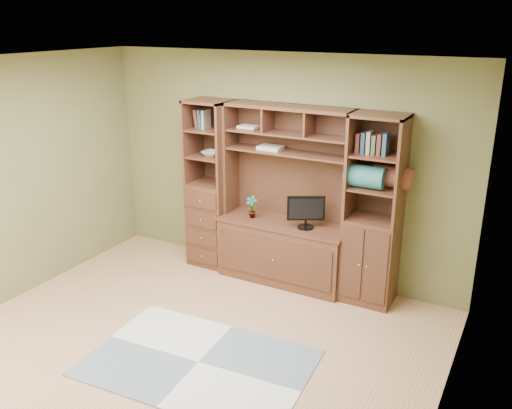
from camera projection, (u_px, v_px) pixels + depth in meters
The scene contains 11 objects.
room at pixel (177, 221), 4.64m from camera, with size 4.60×4.10×2.64m.
center_hutch at pixel (284, 198), 6.09m from camera, with size 1.54×0.53×2.05m, color #4D2A1B.
left_tower at pixel (211, 185), 6.58m from camera, with size 0.50×0.45×2.05m, color #4D2A1B.
right_tower at pixel (373, 212), 5.67m from camera, with size 0.55×0.45×2.05m, color #4D2A1B.
rug at pixel (199, 362), 4.88m from camera, with size 1.97×1.31×0.01m, color #9FA4A4.
monitor at pixel (306, 206), 5.95m from camera, with size 0.42×0.19×0.51m, color black.
orchid at pixel (252, 207), 6.29m from camera, with size 0.14×0.09×0.27m, color #994434.
magazines at pixel (271, 148), 6.09m from camera, with size 0.27×0.20×0.04m, color #B7AA9C.
bowl at pixel (212, 153), 6.44m from camera, with size 0.23×0.23×0.06m, color beige.
blanket_teal at pixel (365, 177), 5.54m from camera, with size 0.40×0.23×0.23m, color #286969.
blanket_red at pixel (393, 177), 5.54m from camera, with size 0.40×0.22×0.22m, color brown.
Camera 1 is at (2.66, -3.50, 2.95)m, focal length 38.00 mm.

